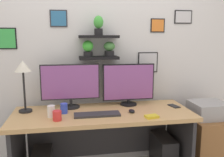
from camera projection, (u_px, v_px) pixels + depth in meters
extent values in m
cube|color=silver|center=(97.00, 50.00, 2.74)|extent=(4.40, 0.04, 2.70)
cube|color=black|center=(99.00, 58.00, 2.64)|extent=(0.43, 0.20, 0.03)
cube|color=black|center=(99.00, 37.00, 2.60)|extent=(0.43, 0.20, 0.03)
cylinder|color=black|center=(88.00, 54.00, 2.61)|extent=(0.10, 0.10, 0.05)
ellipsoid|color=green|center=(88.00, 46.00, 2.60)|extent=(0.12, 0.12, 0.12)
cylinder|color=black|center=(99.00, 32.00, 2.59)|extent=(0.09, 0.09, 0.07)
ellipsoid|color=green|center=(98.00, 22.00, 2.57)|extent=(0.10, 0.10, 0.14)
cylinder|color=black|center=(109.00, 53.00, 2.65)|extent=(0.11, 0.11, 0.06)
ellipsoid|color=#488945|center=(109.00, 46.00, 2.64)|extent=(0.12, 0.12, 0.10)
cube|color=black|center=(183.00, 17.00, 2.83)|extent=(0.21, 0.02, 0.15)
cube|color=silver|center=(183.00, 17.00, 2.82)|extent=(0.19, 0.00, 0.13)
cube|color=#2D2D33|center=(59.00, 18.00, 2.59)|extent=(0.18, 0.02, 0.18)
cube|color=teal|center=(59.00, 18.00, 2.58)|extent=(0.16, 0.00, 0.16)
cube|color=black|center=(148.00, 62.00, 2.85)|extent=(0.24, 0.02, 0.24)
cube|color=silver|center=(148.00, 62.00, 2.84)|extent=(0.21, 0.00, 0.21)
cube|color=black|center=(5.00, 39.00, 2.53)|extent=(0.24, 0.02, 0.22)
cube|color=green|center=(5.00, 39.00, 2.52)|extent=(0.21, 0.00, 0.20)
cube|color=black|center=(158.00, 26.00, 2.79)|extent=(0.17, 0.02, 0.16)
cube|color=orange|center=(158.00, 25.00, 2.78)|extent=(0.14, 0.00, 0.13)
cube|color=tan|center=(103.00, 114.00, 2.42)|extent=(1.79, 0.68, 0.04)
cube|color=#2D2D33|center=(18.00, 156.00, 2.35)|extent=(0.04, 0.62, 0.71)
cube|color=#2D2D33|center=(179.00, 143.00, 2.63)|extent=(0.04, 0.62, 0.71)
cube|color=#2D2D33|center=(100.00, 134.00, 2.77)|extent=(1.59, 0.02, 0.50)
cylinder|color=black|center=(71.00, 107.00, 2.57)|extent=(0.18, 0.18, 0.02)
cylinder|color=black|center=(71.00, 102.00, 2.56)|extent=(0.03, 0.03, 0.09)
cube|color=black|center=(70.00, 82.00, 2.53)|extent=(0.61, 0.02, 0.37)
cube|color=#8C4C99|center=(70.00, 82.00, 2.52)|extent=(0.59, 0.00, 0.35)
cylinder|color=black|center=(129.00, 104.00, 2.67)|extent=(0.18, 0.18, 0.02)
cylinder|color=black|center=(129.00, 101.00, 2.67)|extent=(0.03, 0.03, 0.05)
cube|color=black|center=(129.00, 82.00, 2.64)|extent=(0.57, 0.02, 0.40)
cube|color=#8C4C99|center=(129.00, 82.00, 2.63)|extent=(0.54, 0.00, 0.38)
cube|color=#2D2D33|center=(97.00, 114.00, 2.31)|extent=(0.44, 0.14, 0.02)
ellipsoid|color=black|center=(132.00, 111.00, 2.40)|extent=(0.06, 0.09, 0.03)
cylinder|color=black|center=(26.00, 111.00, 2.43)|extent=(0.13, 0.13, 0.02)
cylinder|color=black|center=(24.00, 91.00, 2.39)|extent=(0.02, 0.02, 0.39)
cone|color=silver|center=(23.00, 66.00, 2.35)|extent=(0.16, 0.16, 0.11)
cube|color=black|center=(174.00, 106.00, 2.61)|extent=(0.10, 0.15, 0.01)
cylinder|color=red|center=(57.00, 116.00, 2.17)|extent=(0.08, 0.08, 0.09)
cylinder|color=blue|center=(64.00, 108.00, 2.37)|extent=(0.07, 0.07, 0.10)
cube|color=yellow|center=(152.00, 116.00, 2.25)|extent=(0.13, 0.10, 0.02)
cylinder|color=white|center=(51.00, 111.00, 2.26)|extent=(0.07, 0.07, 0.11)
cube|color=brown|center=(206.00, 143.00, 2.74)|extent=(0.44, 0.50, 0.61)
cube|color=#9E9EA3|center=(209.00, 110.00, 2.68)|extent=(0.38, 0.34, 0.17)
cube|color=black|center=(163.00, 155.00, 2.65)|extent=(0.18, 0.40, 0.43)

